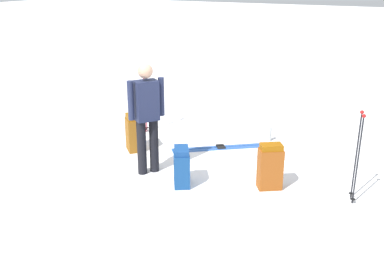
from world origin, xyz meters
TOP-DOWN VIEW (x-y plane):
  - ground_plane at (0.00, 0.00)m, footprint 80.00×80.00m
  - skier_standing at (-0.44, 0.52)m, footprint 0.49×0.37m
  - ski_pair_near at (0.94, -0.84)m, footprint 0.95×1.75m
  - ski_pair_far at (0.98, -0.03)m, footprint 1.21×1.45m
  - backpack_large_dark at (-0.05, -1.29)m, footprint 0.37×0.39m
  - backpack_bright at (0.18, 1.25)m, footprint 0.40×0.41m
  - backpack_small_spare at (-0.56, -0.14)m, footprint 0.43×0.39m
  - ski_poles_planted_near at (1.07, 1.62)m, footprint 0.15×0.09m
  - ski_poles_planted_far at (0.15, -2.40)m, footprint 0.23×0.12m
  - thermos_bottle at (1.75, -0.66)m, footprint 0.07×0.07m

SIDE VIEW (x-z plane):
  - ground_plane at x=0.00m, z-range 0.00..0.00m
  - ski_pair_near at x=0.94m, z-range -0.01..0.04m
  - ski_pair_far at x=0.98m, z-range -0.01..0.04m
  - thermos_bottle at x=1.75m, z-range 0.00..0.26m
  - backpack_small_spare at x=-0.56m, z-range -0.01..0.57m
  - backpack_bright at x=0.18m, z-range -0.01..0.64m
  - backpack_large_dark at x=-0.05m, z-range -0.01..0.67m
  - ski_poles_planted_far at x=0.15m, z-range 0.07..1.33m
  - ski_poles_planted_near at x=1.07m, z-range 0.07..1.40m
  - skier_standing at x=-0.44m, z-range 0.10..1.80m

